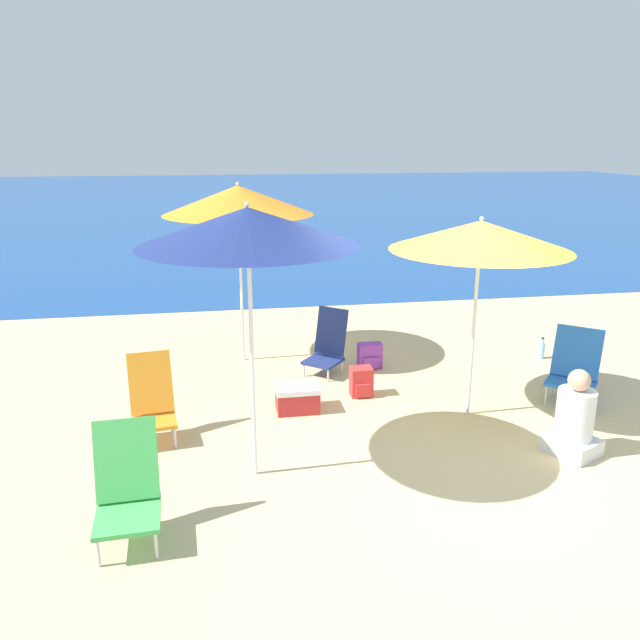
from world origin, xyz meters
name	(u,v)px	position (x,y,z in m)	size (l,w,h in m)	color
ground_plane	(454,449)	(0.00, 0.00, 0.00)	(60.00, 60.00, 0.00)	#D1BA89
sea_water	(258,199)	(0.00, 25.33, 0.00)	(60.00, 40.00, 0.01)	#19478C
beach_umbrella_orange	(238,200)	(-1.83, 2.83, 2.09)	(1.88, 1.88, 2.31)	white
beach_umbrella_yellow	(480,236)	(0.44, 0.73, 1.91)	(1.80, 1.80, 2.10)	white
beach_umbrella_navy	(248,227)	(-1.88, -0.13, 2.17)	(1.76, 1.76, 2.36)	white
beach_chair_blue	(574,366)	(1.71, 0.87, 0.42)	(0.70, 0.70, 0.83)	silver
beach_chair_navy	(328,344)	(-0.81, 2.21, 0.36)	(0.63, 0.64, 0.80)	silver
beach_chair_green	(127,486)	(-2.86, -0.84, 0.40)	(0.49, 0.62, 0.85)	silver
beach_chair_orange	(152,399)	(-2.81, 0.74, 0.40)	(0.48, 0.59, 0.83)	silver
person_seated_near	(574,420)	(1.05, -0.24, 0.33)	(0.53, 0.57, 0.83)	silver
backpack_purple	(370,356)	(-0.26, 2.25, 0.16)	(0.30, 0.20, 0.32)	purple
backpack_red	(361,382)	(-0.57, 1.40, 0.16)	(0.24, 0.23, 0.33)	red
water_bottle	(542,350)	(2.08, 2.21, 0.11)	(0.08, 0.08, 0.29)	#8CCCEA
cooler_box	(297,398)	(-1.34, 1.12, 0.14)	(0.47, 0.34, 0.29)	#B72828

